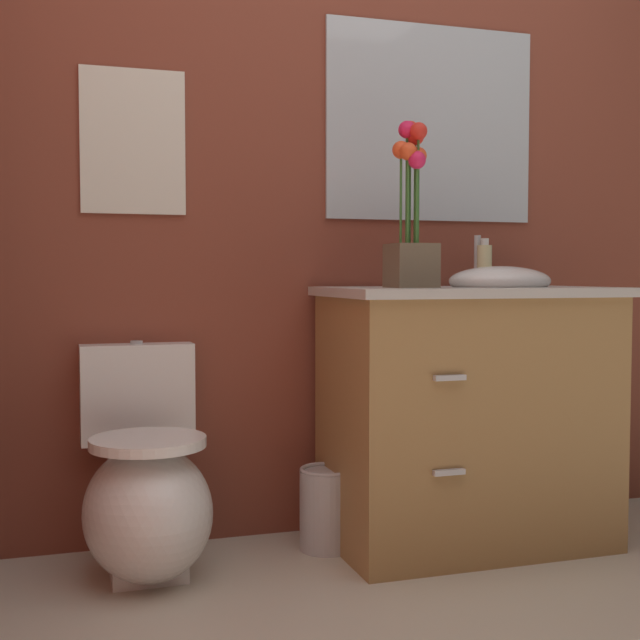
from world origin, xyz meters
name	(u,v)px	position (x,y,z in m)	size (l,w,h in m)	color
wall_back	(401,179)	(0.20, 1.47, 1.25)	(4.13, 0.05, 2.50)	brown
toilet	(146,494)	(-0.76, 1.18, 0.24)	(0.38, 0.59, 0.69)	white
vanity_cabinet	(467,412)	(0.30, 1.15, 0.44)	(0.94, 0.56, 1.04)	#9E7242
flower_vase	(411,223)	(0.08, 1.10, 1.07)	(0.14, 0.14, 0.53)	brown
soap_bottle	(484,265)	(0.43, 1.28, 0.94)	(0.05, 0.05, 0.17)	beige
trash_bin	(327,508)	(-0.16, 1.23, 0.14)	(0.18, 0.18, 0.27)	#B7B7BC
wall_poster	(133,141)	(-0.76, 1.44, 1.34)	(0.34, 0.01, 0.47)	silver
wall_mirror	(431,123)	(0.30, 1.44, 1.45)	(0.80, 0.01, 0.70)	#B2BCC6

